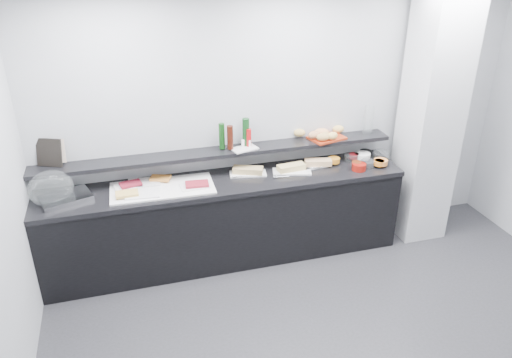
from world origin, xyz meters
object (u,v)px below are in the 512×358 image
object	(u,v)px
condiment_tray	(244,149)
bread_tray	(327,138)
carafe	(368,120)
sandwich_plate_mid	(292,172)
framed_print	(49,153)
cloche_base	(65,198)

from	to	relation	value
condiment_tray	bread_tray	bearing A→B (deg)	-14.04
bread_tray	carafe	world-z (taller)	carafe
sandwich_plate_mid	framed_print	size ratio (longest dim) A/B	1.49
bread_tray	carafe	bearing A→B (deg)	-11.57
cloche_base	sandwich_plate_mid	size ratio (longest dim) A/B	1.14
condiment_tray	sandwich_plate_mid	bearing A→B (deg)	-33.21
cloche_base	condiment_tray	size ratio (longest dim) A/B	1.71
cloche_base	framed_print	distance (m)	0.44
bread_tray	carafe	size ratio (longest dim) A/B	1.19
condiment_tray	carafe	bearing A→B (deg)	-13.72
condiment_tray	cloche_base	bearing A→B (deg)	167.88
framed_print	carafe	world-z (taller)	carafe
cloche_base	bread_tray	xyz separation A→B (m)	(2.62, 0.16, 0.24)
cloche_base	bread_tray	bearing A→B (deg)	-15.09
cloche_base	framed_print	bearing A→B (deg)	93.40
framed_print	bread_tray	bearing A→B (deg)	21.93
carafe	condiment_tray	bearing A→B (deg)	-177.35
sandwich_plate_mid	bread_tray	xyz separation A→B (m)	(0.44, 0.18, 0.25)
framed_print	condiment_tray	world-z (taller)	framed_print
bread_tray	sandwich_plate_mid	bearing A→B (deg)	-172.97
framed_print	condiment_tray	distance (m)	1.82
carafe	cloche_base	bearing A→B (deg)	-176.47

